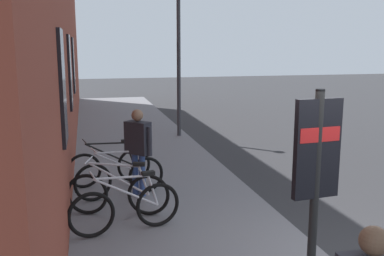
{
  "coord_description": "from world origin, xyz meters",
  "views": [
    {
      "loc": [
        -4.36,
        3.17,
        2.98
      ],
      "look_at": [
        2.95,
        1.38,
        1.55
      ],
      "focal_mm": 40.83,
      "sensor_mm": 36.0,
      "label": 1
    }
  ],
  "objects_px": {
    "bicycle_by_door": "(121,177)",
    "pedestrian_by_facade": "(138,143)",
    "bicycle_nearest_sign": "(126,208)",
    "street_lamp": "(179,44)",
    "transit_info_sign": "(316,162)",
    "bicycle_mid_rack": "(118,193)",
    "bicycle_under_window": "(110,166)"
  },
  "relations": [
    {
      "from": "bicycle_by_door",
      "to": "pedestrian_by_facade",
      "type": "bearing_deg",
      "value": -86.8
    },
    {
      "from": "bicycle_nearest_sign",
      "to": "pedestrian_by_facade",
      "type": "distance_m",
      "value": 1.81
    },
    {
      "from": "bicycle_nearest_sign",
      "to": "street_lamp",
      "type": "xyz_separation_m",
      "value": [
        7.01,
        -2.34,
        2.5
      ]
    },
    {
      "from": "transit_info_sign",
      "to": "street_lamp",
      "type": "relative_size",
      "value": 0.5
    },
    {
      "from": "bicycle_mid_rack",
      "to": "bicycle_by_door",
      "type": "bearing_deg",
      "value": -7.2
    },
    {
      "from": "bicycle_mid_rack",
      "to": "bicycle_under_window",
      "type": "relative_size",
      "value": 0.98
    },
    {
      "from": "bicycle_by_door",
      "to": "street_lamp",
      "type": "height_order",
      "value": "street_lamp"
    },
    {
      "from": "bicycle_mid_rack",
      "to": "pedestrian_by_facade",
      "type": "distance_m",
      "value": 1.21
    },
    {
      "from": "pedestrian_by_facade",
      "to": "street_lamp",
      "type": "bearing_deg",
      "value": -19.91
    },
    {
      "from": "bicycle_mid_rack",
      "to": "bicycle_by_door",
      "type": "height_order",
      "value": "same"
    },
    {
      "from": "bicycle_by_door",
      "to": "transit_info_sign",
      "type": "height_order",
      "value": "transit_info_sign"
    },
    {
      "from": "bicycle_by_door",
      "to": "street_lamp",
      "type": "distance_m",
      "value": 6.36
    },
    {
      "from": "bicycle_mid_rack",
      "to": "street_lamp",
      "type": "height_order",
      "value": "street_lamp"
    },
    {
      "from": "bicycle_under_window",
      "to": "bicycle_mid_rack",
      "type": "bearing_deg",
      "value": -178.54
    },
    {
      "from": "bicycle_under_window",
      "to": "pedestrian_by_facade",
      "type": "height_order",
      "value": "pedestrian_by_facade"
    },
    {
      "from": "bicycle_by_door",
      "to": "pedestrian_by_facade",
      "type": "xyz_separation_m",
      "value": [
        0.02,
        -0.35,
        0.63
      ]
    },
    {
      "from": "bicycle_mid_rack",
      "to": "pedestrian_by_facade",
      "type": "height_order",
      "value": "pedestrian_by_facade"
    },
    {
      "from": "bicycle_by_door",
      "to": "transit_info_sign",
      "type": "distance_m",
      "value": 4.49
    },
    {
      "from": "bicycle_mid_rack",
      "to": "bicycle_under_window",
      "type": "height_order",
      "value": "same"
    },
    {
      "from": "street_lamp",
      "to": "bicycle_mid_rack",
      "type": "bearing_deg",
      "value": 159.07
    },
    {
      "from": "bicycle_nearest_sign",
      "to": "bicycle_by_door",
      "type": "height_order",
      "value": "same"
    },
    {
      "from": "bicycle_by_door",
      "to": "pedestrian_by_facade",
      "type": "height_order",
      "value": "pedestrian_by_facade"
    },
    {
      "from": "street_lamp",
      "to": "bicycle_by_door",
      "type": "bearing_deg",
      "value": 156.96
    },
    {
      "from": "bicycle_by_door",
      "to": "street_lamp",
      "type": "relative_size",
      "value": 0.36
    },
    {
      "from": "bicycle_under_window",
      "to": "street_lamp",
      "type": "xyz_separation_m",
      "value": [
        4.58,
        -2.45,
        2.5
      ]
    },
    {
      "from": "bicycle_under_window",
      "to": "pedestrian_by_facade",
      "type": "bearing_deg",
      "value": -147.19
    },
    {
      "from": "bicycle_by_door",
      "to": "bicycle_under_window",
      "type": "height_order",
      "value": "same"
    },
    {
      "from": "pedestrian_by_facade",
      "to": "bicycle_nearest_sign",
      "type": "bearing_deg",
      "value": 166.49
    },
    {
      "from": "bicycle_nearest_sign",
      "to": "bicycle_mid_rack",
      "type": "xyz_separation_m",
      "value": [
        0.73,
        0.06,
        0.0
      ]
    },
    {
      "from": "bicycle_nearest_sign",
      "to": "street_lamp",
      "type": "bearing_deg",
      "value": -18.44
    },
    {
      "from": "bicycle_by_door",
      "to": "street_lamp",
      "type": "bearing_deg",
      "value": -23.04
    },
    {
      "from": "transit_info_sign",
      "to": "street_lamp",
      "type": "xyz_separation_m",
      "value": [
        9.3,
        -0.45,
        1.29
      ]
    }
  ]
}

